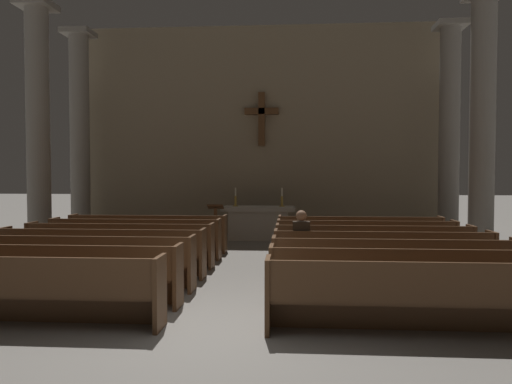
{
  "coord_description": "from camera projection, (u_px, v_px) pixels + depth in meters",
  "views": [
    {
      "loc": [
        0.99,
        -6.19,
        2.01
      ],
      "look_at": [
        0.0,
        7.5,
        1.49
      ],
      "focal_mm": 34.62,
      "sensor_mm": 36.0,
      "label": 1
    }
  ],
  "objects": [
    {
      "name": "pew_right_row_6",
      "position": [
        366.0,
        241.0,
        11.19
      ],
      "size": [
        4.01,
        0.5,
        0.95
      ],
      "color": "brown",
      "rests_on": "ground"
    },
    {
      "name": "pew_left_row_4",
      "position": [
        102.0,
        252.0,
        9.53
      ],
      "size": [
        4.01,
        0.5,
        0.95
      ],
      "color": "brown",
      "rests_on": "ground"
    },
    {
      "name": "pew_right_row_4",
      "position": [
        382.0,
        256.0,
        9.14
      ],
      "size": [
        4.01,
        0.5,
        0.95
      ],
      "color": "brown",
      "rests_on": "ground"
    },
    {
      "name": "ground_plane",
      "position": [
        214.0,
        330.0,
        6.32
      ],
      "size": [
        80.0,
        80.0,
        0.0
      ],
      "primitive_type": "plane",
      "color": "gray"
    },
    {
      "name": "lectern",
      "position": [
        215.0,
        226.0,
        13.74
      ],
      "size": [
        0.44,
        0.36,
        1.15
      ],
      "color": "brown",
      "rests_on": "ground"
    },
    {
      "name": "pew_left_row_3",
      "position": [
        79.0,
        262.0,
        8.5
      ],
      "size": [
        4.01,
        0.5,
        0.95
      ],
      "color": "brown",
      "rests_on": "ground"
    },
    {
      "name": "apse_with_cross",
      "position": [
        262.0,
        130.0,
        16.44
      ],
      "size": [
        12.36,
        0.46,
        6.88
      ],
      "color": "gray",
      "rests_on": "ground"
    },
    {
      "name": "pew_right_row_2",
      "position": [
        408.0,
        280.0,
        7.09
      ],
      "size": [
        4.01,
        0.5,
        0.95
      ],
      "color": "brown",
      "rests_on": "ground"
    },
    {
      "name": "pew_left_row_7",
      "position": [
        148.0,
        233.0,
        12.6
      ],
      "size": [
        4.01,
        0.5,
        0.95
      ],
      "color": "brown",
      "rests_on": "ground"
    },
    {
      "name": "column_right_third",
      "position": [
        482.0,
        127.0,
        12.2
      ],
      "size": [
        0.9,
        0.9,
        6.49
      ],
      "color": "gray",
      "rests_on": "ground"
    },
    {
      "name": "pew_right_row_1",
      "position": [
        428.0,
        298.0,
        6.07
      ],
      "size": [
        4.01,
        0.5,
        0.95
      ],
      "color": "brown",
      "rests_on": "ground"
    },
    {
      "name": "pew_right_row_5",
      "position": [
        373.0,
        247.0,
        10.16
      ],
      "size": [
        4.01,
        0.5,
        0.95
      ],
      "color": "brown",
      "rests_on": "ground"
    },
    {
      "name": "pew_left_row_6",
      "position": [
        135.0,
        238.0,
        11.57
      ],
      "size": [
        4.01,
        0.5,
        0.95
      ],
      "color": "brown",
      "rests_on": "ground"
    },
    {
      "name": "pew_right_row_7",
      "position": [
        359.0,
        235.0,
        12.21
      ],
      "size": [
        4.01,
        0.5,
        0.95
      ],
      "color": "brown",
      "rests_on": "ground"
    },
    {
      "name": "column_left_fourth",
      "position": [
        80.0,
        137.0,
        15.58
      ],
      "size": [
        0.9,
        0.9,
        6.49
      ],
      "color": "gray",
      "rests_on": "ground"
    },
    {
      "name": "pew_left_row_5",
      "position": [
        120.0,
        245.0,
        10.55
      ],
      "size": [
        4.01,
        0.5,
        0.95
      ],
      "color": "brown",
      "rests_on": "ground"
    },
    {
      "name": "column_left_third",
      "position": [
        38.0,
        130.0,
        13.02
      ],
      "size": [
        0.9,
        0.9,
        6.49
      ],
      "color": "gray",
      "rests_on": "ground"
    },
    {
      "name": "altar",
      "position": [
        259.0,
        222.0,
        14.86
      ],
      "size": [
        2.2,
        0.9,
        1.01
      ],
      "color": "#A8A399",
      "rests_on": "ground"
    },
    {
      "name": "candlestick_right",
      "position": [
        282.0,
        201.0,
        14.78
      ],
      "size": [
        0.16,
        0.16,
        0.56
      ],
      "color": "#B79338",
      "rests_on": "altar"
    },
    {
      "name": "pew_right_row_3",
      "position": [
        394.0,
        266.0,
        8.12
      ],
      "size": [
        4.01,
        0.5,
        0.95
      ],
      "color": "brown",
      "rests_on": "ground"
    },
    {
      "name": "column_right_fourth",
      "position": [
        449.0,
        135.0,
        14.76
      ],
      "size": [
        0.9,
        0.9,
        6.49
      ],
      "color": "gray",
      "rests_on": "ground"
    },
    {
      "name": "candlestick_left",
      "position": [
        236.0,
        201.0,
        14.88
      ],
      "size": [
        0.16,
        0.16,
        0.56
      ],
      "color": "#B79338",
      "rests_on": "altar"
    },
    {
      "name": "pew_left_row_1",
      "position": [
        11.0,
        290.0,
        6.45
      ],
      "size": [
        4.01,
        0.5,
        0.95
      ],
      "color": "brown",
      "rests_on": "ground"
    },
    {
      "name": "pew_left_row_2",
      "position": [
        50.0,
        274.0,
        7.48
      ],
      "size": [
        4.01,
        0.5,
        0.95
      ],
      "color": "brown",
      "rests_on": "ground"
    },
    {
      "name": "lone_worshipper",
      "position": [
        301.0,
        243.0,
        9.28
      ],
      "size": [
        0.32,
        0.43,
        1.32
      ],
      "color": "#26262B",
      "rests_on": "ground"
    }
  ]
}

